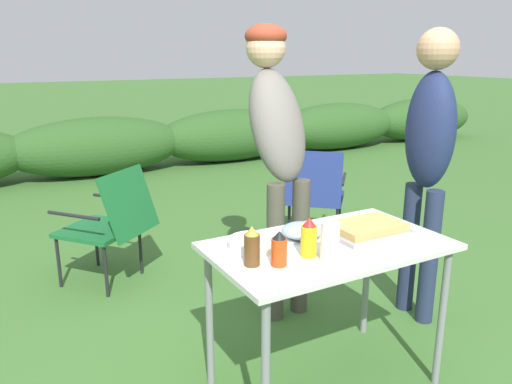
{
  "coord_description": "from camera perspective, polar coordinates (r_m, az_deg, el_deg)",
  "views": [
    {
      "loc": [
        -1.33,
        -1.72,
        1.58
      ],
      "look_at": [
        -0.13,
        0.47,
        0.89
      ],
      "focal_mm": 35.0,
      "sensor_mm": 36.0,
      "label": 1
    }
  ],
  "objects": [
    {
      "name": "folding_table",
      "position": [
        2.36,
        8.25,
        -7.59
      ],
      "size": [
        1.1,
        0.64,
        0.74
      ],
      "color": "silver",
      "rests_on": "ground"
    },
    {
      "name": "camp_chair_green_behind_table",
      "position": [
        3.61,
        -16.31,
        -3.13
      ],
      "size": [
        0.73,
        0.75,
        0.83
      ],
      "rotation": [
        0.0,
        0.0,
        0.69
      ],
      "color": "#19602D",
      "rests_on": "ground"
    },
    {
      "name": "paper_cup_stack",
      "position": [
        2.13,
        8.45,
        -5.59
      ],
      "size": [
        0.08,
        0.08,
        0.17
      ],
      "primitive_type": "cylinder",
      "color": "white",
      "rests_on": "folding_table"
    },
    {
      "name": "ground_plane",
      "position": [
        2.69,
        7.67,
        -20.7
      ],
      "size": [
        60.0,
        60.0,
        0.0
      ],
      "primitive_type": "plane",
      "color": "#3D6B2D"
    },
    {
      "name": "plate_stack",
      "position": [
        2.25,
        -0.38,
        -5.86
      ],
      "size": [
        0.22,
        0.22,
        0.04
      ],
      "primitive_type": "cylinder",
      "color": "white",
      "rests_on": "folding_table"
    },
    {
      "name": "shrub_hedge",
      "position": [
        7.01,
        -17.62,
        5.0
      ],
      "size": [
        14.4,
        0.9,
        0.78
      ],
      "color": "#2D5623",
      "rests_on": "ground"
    },
    {
      "name": "food_tray",
      "position": [
        2.48,
        12.56,
        -4.1
      ],
      "size": [
        0.38,
        0.27,
        0.06
      ],
      "color": "#9E9EA3",
      "rests_on": "folding_table"
    },
    {
      "name": "beer_bottle",
      "position": [
        2.05,
        -0.47,
        -6.27
      ],
      "size": [
        0.07,
        0.07,
        0.17
      ],
      "color": "brown",
      "rests_on": "folding_table"
    },
    {
      "name": "standing_person_in_gray_fleece",
      "position": [
        3.04,
        19.13,
        4.82
      ],
      "size": [
        0.26,
        0.34,
        1.72
      ],
      "rotation": [
        0.0,
        0.0,
        -1.65
      ],
      "color": "#232D4C",
      "rests_on": "ground"
    },
    {
      "name": "hot_sauce_bottle",
      "position": [
        2.06,
        2.66,
        -6.55
      ],
      "size": [
        0.07,
        0.07,
        0.15
      ],
      "color": "#CC4214",
      "rests_on": "folding_table"
    },
    {
      "name": "mustard_bottle",
      "position": [
        2.15,
        6.06,
        -5.25
      ],
      "size": [
        0.07,
        0.07,
        0.17
      ],
      "color": "yellow",
      "rests_on": "folding_table"
    },
    {
      "name": "mixing_bowl",
      "position": [
        2.38,
        5.24,
        -4.41
      ],
      "size": [
        0.19,
        0.19,
        0.07
      ],
      "primitive_type": "ellipsoid",
      "color": "#99B2CC",
      "rests_on": "folding_table"
    },
    {
      "name": "camp_chair_near_hedge",
      "position": [
        4.21,
        6.74,
        0.07
      ],
      "size": [
        0.74,
        0.75,
        0.83
      ],
      "rotation": [
        0.0,
        0.0,
        -0.73
      ],
      "color": "navy",
      "rests_on": "ground"
    },
    {
      "name": "standing_person_in_olive_jacket",
      "position": [
        2.98,
        2.4,
        6.81
      ],
      "size": [
        0.36,
        0.5,
        1.75
      ],
      "rotation": [
        0.0,
        0.0,
        0.05
      ],
      "color": "#4C473D",
      "rests_on": "ground"
    }
  ]
}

